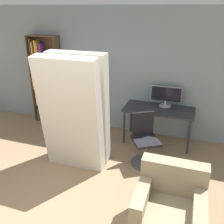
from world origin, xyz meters
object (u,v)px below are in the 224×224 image
Objects in this scene: office_chair at (145,144)px; mattress_far at (80,109)px; mattress_near at (71,116)px; monitor at (166,96)px; bookshelf at (44,81)px; armchair at (169,207)px.

office_chair is 1.32m from mattress_far.
monitor is at bearing 49.74° from mattress_near.
bookshelf reaches higher than armchair.
mattress_near is 0.34m from mattress_far.
mattress_near reaches higher than office_chair.
bookshelf is at bearing 158.39° from office_chair.
armchair is (3.31, -2.41, -0.71)m from bookshelf.
mattress_near is (-1.15, -0.55, 0.61)m from office_chair.
mattress_far reaches higher than monitor.
mattress_near reaches higher than mattress_far.
monitor is at bearing 79.33° from office_chair.
bookshelf is at bearing 143.90° from armchair.
armchair is at bearing -36.10° from bookshelf.
mattress_far reaches higher than armchair.
monitor is 2.90m from bookshelf.
office_chair is at bearing -100.67° from monitor.
monitor is at bearing 99.76° from armchair.
office_chair reaches higher than armchair.
bookshelf reaches higher than mattress_far.
mattress_far is (1.55, -1.28, -0.03)m from bookshelf.
mattress_near is at bearing -130.26° from monitor.
mattress_far is at bearing -39.49° from bookshelf.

